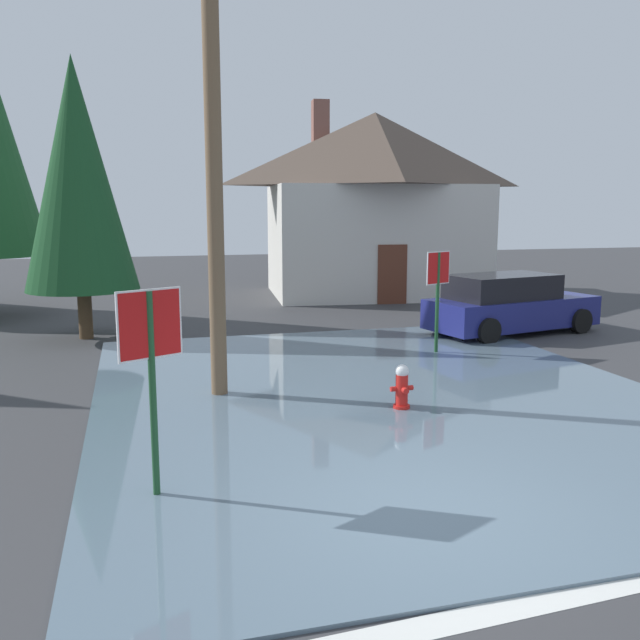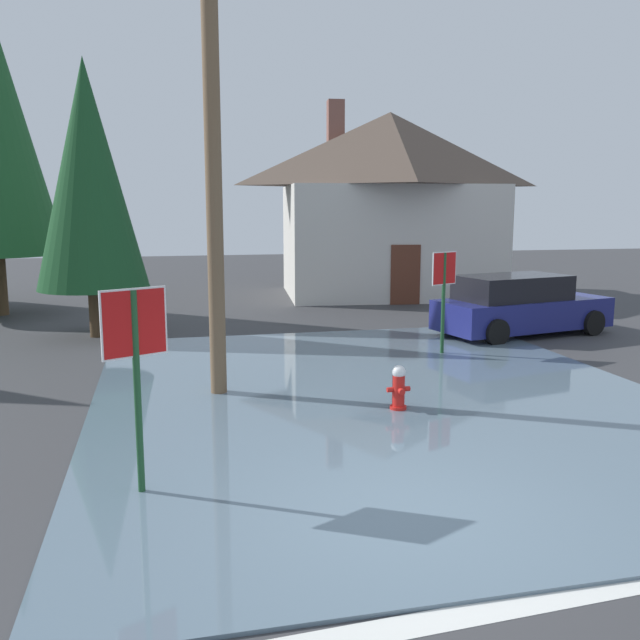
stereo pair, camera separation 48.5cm
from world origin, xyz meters
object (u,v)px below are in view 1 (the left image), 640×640
at_px(utility_pole, 214,152).
at_px(stop_sign_far, 438,281).
at_px(parked_car, 509,305).
at_px(pine_tree_far_center, 77,175).
at_px(stop_sign_near, 151,350).
at_px(fire_hydrant, 402,388).
at_px(house, 374,202).

height_order(utility_pole, stop_sign_far, utility_pole).
relative_size(parked_car, pine_tree_far_center, 0.71).
height_order(stop_sign_near, stop_sign_far, stop_sign_near).
distance_m(utility_pole, parked_car, 9.53).
bearing_deg(pine_tree_far_center, fire_hydrant, -55.82).
relative_size(utility_pole, stop_sign_far, 3.47).
relative_size(utility_pole, pine_tree_far_center, 1.17).
height_order(fire_hydrant, pine_tree_far_center, pine_tree_far_center).
xyz_separation_m(stop_sign_near, house, (8.52, 16.43, 1.72)).
distance_m(utility_pole, pine_tree_far_center, 6.63).
xyz_separation_m(house, pine_tree_far_center, (-9.86, -6.29, 0.57)).
bearing_deg(stop_sign_far, pine_tree_far_center, 152.55).
bearing_deg(stop_sign_near, utility_pole, 73.22).
height_order(fire_hydrant, utility_pole, utility_pole).
height_order(fire_hydrant, stop_sign_far, stop_sign_far).
xyz_separation_m(parked_car, pine_tree_far_center, (-10.54, 2.18, 3.26)).
height_order(stop_sign_far, parked_car, stop_sign_far).
distance_m(fire_hydrant, pine_tree_far_center, 10.07).
distance_m(house, pine_tree_far_center, 11.71).
height_order(stop_sign_near, pine_tree_far_center, pine_tree_far_center).
bearing_deg(pine_tree_far_center, utility_pole, -67.31).
bearing_deg(fire_hydrant, stop_sign_far, 57.96).
relative_size(fire_hydrant, pine_tree_far_center, 0.11).
xyz_separation_m(utility_pole, parked_car, (7.99, 3.94, -3.40)).
bearing_deg(utility_pole, stop_sign_far, 22.70).
xyz_separation_m(stop_sign_far, pine_tree_far_center, (-7.66, 3.98, 2.37)).
relative_size(fire_hydrant, utility_pole, 0.10).
relative_size(utility_pole, parked_car, 1.64).
xyz_separation_m(fire_hydrant, stop_sign_far, (2.38, 3.80, 1.26)).
relative_size(utility_pole, house, 0.93).
bearing_deg(pine_tree_far_center, stop_sign_far, -27.45).
bearing_deg(parked_car, stop_sign_near, -139.12).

